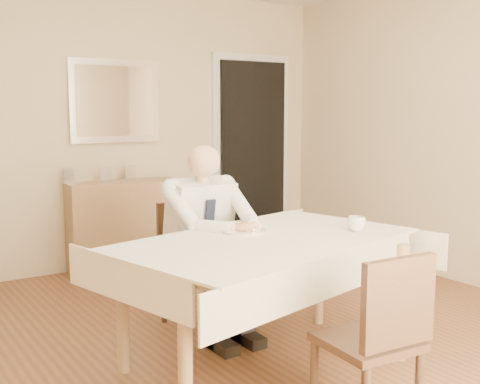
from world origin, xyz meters
TOP-DOWN VIEW (x-y plane):
  - room at (0.00, 0.00)m, footprint 5.00×5.02m
  - doorway at (1.55, 2.46)m, footprint 0.96×0.07m
  - mirror at (0.02, 2.47)m, footprint 0.86×0.04m
  - dining_table at (-0.15, -0.14)m, footprint 1.94×1.40m
  - chair_far at (-0.15, 0.74)m, footprint 0.43×0.43m
  - chair_near at (-0.14, -1.01)m, footprint 0.42×0.43m
  - seated_man at (-0.15, 0.45)m, footprint 0.48×0.72m
  - plate at (-0.16, 0.07)m, footprint 0.26×0.26m
  - food at (-0.16, 0.07)m, footprint 0.14×0.14m
  - knife at (-0.12, 0.01)m, footprint 0.01×0.13m
  - fork at (-0.20, 0.01)m, footprint 0.01×0.13m
  - coffee_mug at (0.43, -0.27)m, footprint 0.13×0.13m
  - sideboard at (0.02, 2.32)m, footprint 1.05×0.42m
  - photo_frame_left at (-0.47, 2.39)m, footprint 0.10×0.02m
  - photo_frame_center at (-0.15, 2.33)m, footprint 0.10×0.02m
  - photo_frame_right at (0.10, 2.35)m, footprint 0.10×0.02m

SIDE VIEW (x-z plane):
  - sideboard at x=0.02m, z-range 0.00..0.82m
  - chair_far at x=-0.15m, z-range 0.05..0.89m
  - chair_near at x=-0.14m, z-range 0.05..0.89m
  - dining_table at x=-0.15m, z-range 0.29..1.04m
  - seated_man at x=-0.15m, z-range 0.07..1.31m
  - plate at x=-0.16m, z-range 0.75..0.77m
  - knife at x=-0.12m, z-range 0.77..0.78m
  - fork at x=-0.20m, z-range 0.77..0.78m
  - food at x=-0.16m, z-range 0.76..0.81m
  - coffee_mug at x=0.43m, z-range 0.75..0.84m
  - photo_frame_left at x=-0.47m, z-range 0.82..0.96m
  - photo_frame_center at x=-0.15m, z-range 0.82..0.96m
  - photo_frame_right at x=0.10m, z-range 0.82..0.96m
  - doorway at x=1.55m, z-range -0.05..2.05m
  - room at x=0.00m, z-range 0.00..2.60m
  - mirror at x=0.02m, z-range 1.17..1.93m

